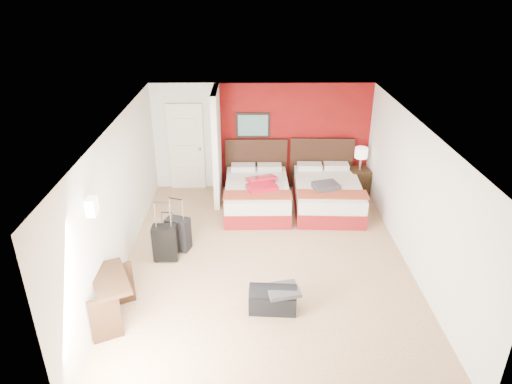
{
  "coord_description": "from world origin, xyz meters",
  "views": [
    {
      "loc": [
        -0.3,
        -6.97,
        4.69
      ],
      "look_at": [
        -0.17,
        0.8,
        1.0
      ],
      "focal_mm": 32.48,
      "sensor_mm": 36.0,
      "label": 1
    }
  ],
  "objects_px": {
    "red_suitcase_open": "(262,183)",
    "duffel_bag": "(273,300)",
    "suitcase_black": "(166,244)",
    "table_lamp": "(361,159)",
    "suitcase_charcoal": "(178,235)",
    "desk": "(113,299)",
    "bed_right": "(327,195)",
    "suitcase_navy": "(169,238)",
    "nightstand": "(358,182)",
    "bed_left": "(257,196)"
  },
  "relations": [
    {
      "from": "red_suitcase_open",
      "to": "duffel_bag",
      "type": "relative_size",
      "value": 1.17
    },
    {
      "from": "suitcase_navy",
      "to": "nightstand",
      "type": "bearing_deg",
      "value": 32.9
    },
    {
      "from": "suitcase_black",
      "to": "suitcase_navy",
      "type": "height_order",
      "value": "suitcase_black"
    },
    {
      "from": "table_lamp",
      "to": "red_suitcase_open",
      "type": "bearing_deg",
      "value": -160.94
    },
    {
      "from": "bed_left",
      "to": "suitcase_charcoal",
      "type": "distance_m",
      "value": 2.23
    },
    {
      "from": "desk",
      "to": "table_lamp",
      "type": "bearing_deg",
      "value": 18.96
    },
    {
      "from": "duffel_bag",
      "to": "desk",
      "type": "relative_size",
      "value": 0.77
    },
    {
      "from": "nightstand",
      "to": "table_lamp",
      "type": "distance_m",
      "value": 0.57
    },
    {
      "from": "desk",
      "to": "nightstand",
      "type": "bearing_deg",
      "value": 18.96
    },
    {
      "from": "bed_right",
      "to": "nightstand",
      "type": "relative_size",
      "value": 3.23
    },
    {
      "from": "suitcase_charcoal",
      "to": "suitcase_navy",
      "type": "bearing_deg",
      "value": -166.13
    },
    {
      "from": "nightstand",
      "to": "suitcase_navy",
      "type": "relative_size",
      "value": 1.37
    },
    {
      "from": "table_lamp",
      "to": "suitcase_black",
      "type": "height_order",
      "value": "table_lamp"
    },
    {
      "from": "bed_left",
      "to": "nightstand",
      "type": "bearing_deg",
      "value": 16.25
    },
    {
      "from": "nightstand",
      "to": "table_lamp",
      "type": "height_order",
      "value": "table_lamp"
    },
    {
      "from": "suitcase_charcoal",
      "to": "suitcase_navy",
      "type": "relative_size",
      "value": 1.36
    },
    {
      "from": "red_suitcase_open",
      "to": "table_lamp",
      "type": "height_order",
      "value": "table_lamp"
    },
    {
      "from": "nightstand",
      "to": "suitcase_charcoal",
      "type": "bearing_deg",
      "value": -154.49
    },
    {
      "from": "bed_left",
      "to": "bed_right",
      "type": "height_order",
      "value": "bed_right"
    },
    {
      "from": "red_suitcase_open",
      "to": "nightstand",
      "type": "distance_m",
      "value": 2.42
    },
    {
      "from": "red_suitcase_open",
      "to": "suitcase_navy",
      "type": "bearing_deg",
      "value": -157.18
    },
    {
      "from": "bed_left",
      "to": "suitcase_navy",
      "type": "height_order",
      "value": "bed_left"
    },
    {
      "from": "suitcase_charcoal",
      "to": "duffel_bag",
      "type": "xyz_separation_m",
      "value": [
        1.66,
        -1.74,
        -0.13
      ]
    },
    {
      "from": "table_lamp",
      "to": "desk",
      "type": "height_order",
      "value": "table_lamp"
    },
    {
      "from": "bed_left",
      "to": "suitcase_black",
      "type": "xyz_separation_m",
      "value": [
        -1.67,
        -2.0,
        0.03
      ]
    },
    {
      "from": "bed_left",
      "to": "red_suitcase_open",
      "type": "relative_size",
      "value": 2.34
    },
    {
      "from": "nightstand",
      "to": "suitcase_charcoal",
      "type": "relative_size",
      "value": 1.0
    },
    {
      "from": "suitcase_navy",
      "to": "desk",
      "type": "relative_size",
      "value": 0.49
    },
    {
      "from": "bed_right",
      "to": "suitcase_navy",
      "type": "distance_m",
      "value": 3.59
    },
    {
      "from": "table_lamp",
      "to": "bed_left",
      "type": "bearing_deg",
      "value": -163.9
    },
    {
      "from": "bed_left",
      "to": "desk",
      "type": "xyz_separation_m",
      "value": [
        -2.17,
        -3.61,
        0.1
      ]
    },
    {
      "from": "bed_left",
      "to": "desk",
      "type": "bearing_deg",
      "value": -120.8
    },
    {
      "from": "red_suitcase_open",
      "to": "duffel_bag",
      "type": "xyz_separation_m",
      "value": [
        0.08,
        -3.3,
        -0.46
      ]
    },
    {
      "from": "table_lamp",
      "to": "desk",
      "type": "xyz_separation_m",
      "value": [
        -4.53,
        -4.3,
        -0.49
      ]
    },
    {
      "from": "suitcase_charcoal",
      "to": "duffel_bag",
      "type": "bearing_deg",
      "value": -25.59
    },
    {
      "from": "nightstand",
      "to": "duffel_bag",
      "type": "xyz_separation_m",
      "value": [
        -2.19,
        -4.08,
        -0.13
      ]
    },
    {
      "from": "suitcase_black",
      "to": "suitcase_navy",
      "type": "relative_size",
      "value": 1.43
    },
    {
      "from": "bed_right",
      "to": "red_suitcase_open",
      "type": "distance_m",
      "value": 1.48
    },
    {
      "from": "table_lamp",
      "to": "duffel_bag",
      "type": "height_order",
      "value": "table_lamp"
    },
    {
      "from": "red_suitcase_open",
      "to": "suitcase_charcoal",
      "type": "relative_size",
      "value": 1.36
    },
    {
      "from": "bed_right",
      "to": "nightstand",
      "type": "bearing_deg",
      "value": 42.68
    },
    {
      "from": "suitcase_navy",
      "to": "bed_left",
      "type": "bearing_deg",
      "value": 47.41
    },
    {
      "from": "bed_right",
      "to": "red_suitcase_open",
      "type": "relative_size",
      "value": 2.39
    },
    {
      "from": "bed_left",
      "to": "desk",
      "type": "height_order",
      "value": "desk"
    },
    {
      "from": "nightstand",
      "to": "suitcase_navy",
      "type": "xyz_separation_m",
      "value": [
        -4.04,
        -2.32,
        -0.08
      ]
    },
    {
      "from": "suitcase_black",
      "to": "suitcase_charcoal",
      "type": "height_order",
      "value": "suitcase_black"
    },
    {
      "from": "suitcase_charcoal",
      "to": "desk",
      "type": "bearing_deg",
      "value": -88.54
    },
    {
      "from": "duffel_bag",
      "to": "suitcase_charcoal",
      "type": "bearing_deg",
      "value": 138.04
    },
    {
      "from": "red_suitcase_open",
      "to": "desk",
      "type": "distance_m",
      "value": 4.19
    },
    {
      "from": "suitcase_black",
      "to": "table_lamp",
      "type": "bearing_deg",
      "value": 32.97
    }
  ]
}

